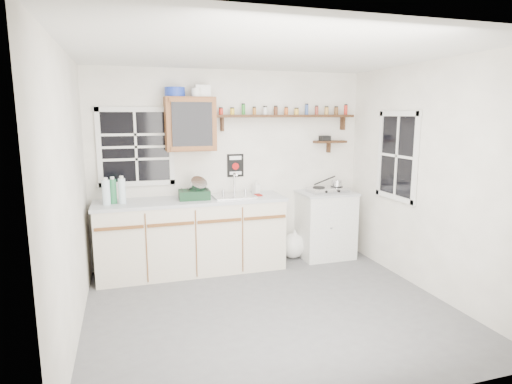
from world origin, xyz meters
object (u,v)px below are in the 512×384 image
Objects in this scene: spice_shelf at (287,115)px; hotplate at (328,189)px; upper_cabinet at (190,124)px; dish_rack at (195,192)px; main_cabinet at (192,235)px; right_cabinet at (325,224)px.

spice_shelf is 3.50× the size of hotplate.
spice_shelf is at bearing 3.09° from upper_cabinet.
upper_cabinet reaches higher than dish_rack.
main_cabinet is at bearing -103.68° from upper_cabinet.
right_cabinet is 1.57m from spice_shelf.
spice_shelf is at bearing 160.04° from right_cabinet.
main_cabinet reaches higher than right_cabinet.
spice_shelf reaches higher than hotplate.
upper_cabinet is 0.34× the size of spice_shelf.
spice_shelf is at bearing 154.24° from hotplate.
main_cabinet is 4.24× the size of hotplate.
spice_shelf is (1.28, 0.07, 0.11)m from upper_cabinet.
upper_cabinet reaches higher than hotplate.
dish_rack is at bearing -179.04° from right_cabinet.
spice_shelf is at bearing 12.99° from dish_rack.
spice_shelf is (1.32, 0.21, 1.47)m from main_cabinet.
spice_shelf is 1.58m from dish_rack.
upper_cabinet is 0.83m from dish_rack.
hotplate is at bearing -65.17° from right_cabinet.
main_cabinet is 2.54× the size of right_cabinet.
main_cabinet is 1.84m from right_cabinet.
dish_rack is (-1.27, -0.22, -0.92)m from spice_shelf.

